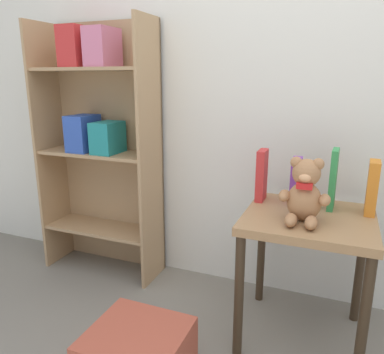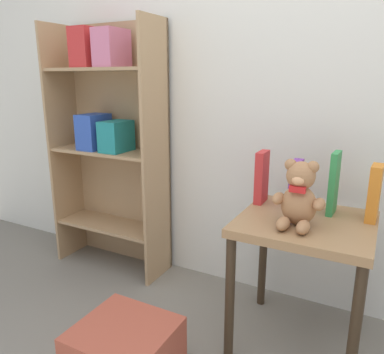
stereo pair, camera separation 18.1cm
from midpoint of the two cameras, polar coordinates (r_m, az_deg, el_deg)
name	(u,v)px [view 1 (the left image)]	position (r m, az deg, el deg)	size (l,w,h in m)	color
wall_back	(290,59)	(1.97, 12.12, 17.12)	(4.80, 0.06, 2.50)	silver
bookshelf_side	(100,133)	(2.29, -16.08, 6.44)	(0.71, 0.27, 1.47)	tan
display_table	(307,236)	(1.68, 14.25, -8.84)	(0.54, 0.51, 0.59)	#9E754C
teddy_bear	(305,193)	(1.54, 13.60, -2.44)	(0.20, 0.18, 0.26)	#A8754C
book_standing_red	(262,175)	(1.78, 7.73, 0.23)	(0.04, 0.11, 0.24)	red
book_standing_purple	(296,182)	(1.74, 12.69, -0.73)	(0.04, 0.11, 0.22)	purple
book_standing_green	(333,179)	(1.73, 17.94, -0.38)	(0.03, 0.11, 0.27)	#33934C
book_standing_orange	(372,188)	(1.72, 23.12, -1.55)	(0.04, 0.11, 0.23)	orange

